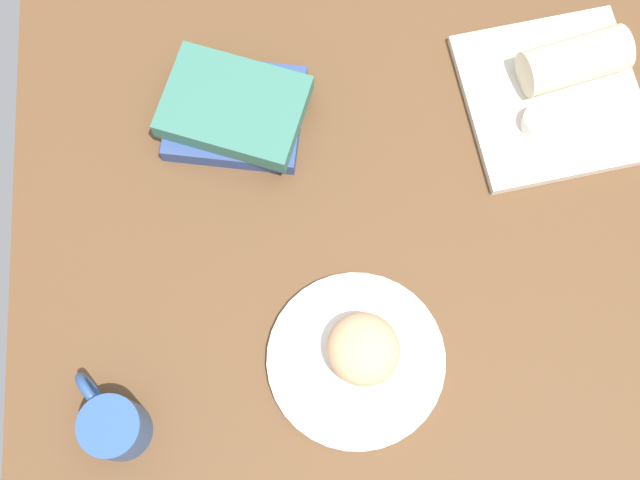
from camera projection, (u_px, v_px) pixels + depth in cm
name	position (u px, v px, depth cm)	size (l,w,h in cm)	color
dining_table	(411.00, 207.00, 120.69)	(110.00, 90.00, 4.00)	brown
round_plate	(356.00, 360.00, 111.97)	(23.15, 23.15, 1.40)	white
scone_pastry	(363.00, 349.00, 108.58)	(9.52, 9.18, 6.15)	#DDA879
square_plate	(552.00, 98.00, 122.32)	(24.19, 24.19, 1.60)	silver
sauce_cup	(538.00, 122.00, 118.99)	(4.41, 4.41, 2.46)	silver
breakfast_wrap	(574.00, 61.00, 119.49)	(6.47, 6.47, 14.81)	beige
book_stack	(235.00, 110.00, 119.43)	(22.37, 19.20, 6.09)	#33477F
coffee_mug	(113.00, 425.00, 106.03)	(8.97, 11.16, 8.56)	#2D518C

